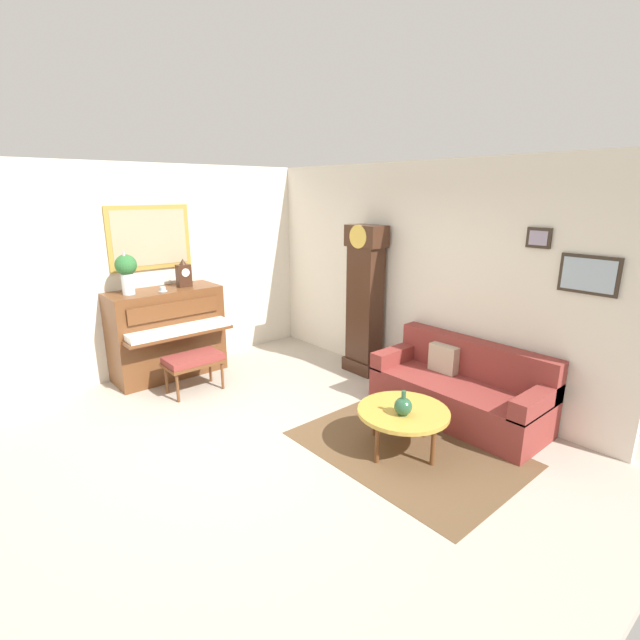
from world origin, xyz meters
TOP-DOWN VIEW (x-y plane):
  - ground_plane at (0.00, 0.00)m, footprint 6.40×6.00m
  - wall_left at (-2.60, 0.00)m, footprint 0.13×4.90m
  - wall_back at (0.01, 2.40)m, footprint 5.30×0.13m
  - area_rug at (1.12, 0.99)m, footprint 2.10×1.50m
  - piano at (-2.23, 0.04)m, footprint 0.87×1.44m
  - piano_bench at (-1.50, 0.04)m, footprint 0.42×0.70m
  - grandfather_clock at (-0.59, 2.14)m, footprint 0.52×0.34m
  - couch at (1.05, 1.98)m, footprint 1.90×0.80m
  - coffee_table at (1.09, 0.94)m, footprint 0.88×0.88m
  - mantel_clock at (-2.23, 0.33)m, footprint 0.13×0.18m
  - flower_vase at (-2.23, -0.41)m, footprint 0.26×0.26m
  - teacup at (-2.12, -0.02)m, footprint 0.12×0.12m
  - green_jug at (1.15, 0.86)m, footprint 0.17×0.17m

SIDE VIEW (x-z plane):
  - ground_plane at x=0.00m, z-range -0.10..0.00m
  - area_rug at x=1.12m, z-range 0.00..0.01m
  - couch at x=1.05m, z-range -0.11..0.73m
  - coffee_table at x=1.09m, z-range 0.18..0.60m
  - piano_bench at x=-1.50m, z-range 0.17..0.65m
  - green_jug at x=1.15m, z-range 0.39..0.63m
  - piano at x=-2.23m, z-range 0.01..1.20m
  - grandfather_clock at x=-0.59m, z-range -0.05..1.98m
  - teacup at x=-2.12m, z-range 1.19..1.25m
  - mantel_clock at x=-2.23m, z-range 1.18..1.56m
  - wall_back at x=0.01m, z-range 0.00..2.80m
  - wall_left at x=-2.60m, z-range 0.01..2.81m
  - flower_vase at x=-2.23m, z-range 1.22..1.80m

